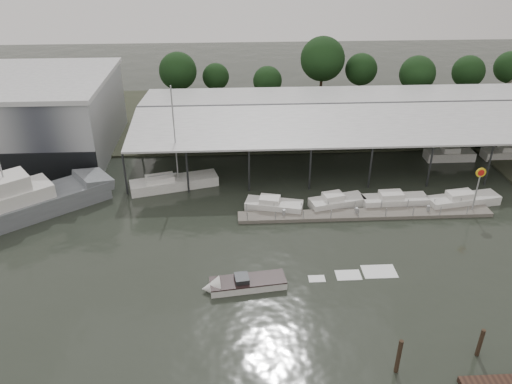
{
  "coord_description": "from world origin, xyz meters",
  "views": [
    {
      "loc": [
        0.5,
        -36.27,
        28.62
      ],
      "look_at": [
        3.05,
        11.53,
        2.5
      ],
      "focal_mm": 35.0,
      "sensor_mm": 36.0,
      "label": 1
    }
  ],
  "objects_px": {
    "grey_trawler": "(23,203)",
    "white_sailboat": "(173,183)",
    "speedboat_underway": "(241,284)",
    "shell_fuel_sign": "(479,182)"
  },
  "relations": [
    {
      "from": "shell_fuel_sign",
      "to": "white_sailboat",
      "type": "height_order",
      "value": "white_sailboat"
    },
    {
      "from": "shell_fuel_sign",
      "to": "grey_trawler",
      "type": "distance_m",
      "value": 49.4
    },
    {
      "from": "white_sailboat",
      "to": "speedboat_underway",
      "type": "relative_size",
      "value": 0.7
    },
    {
      "from": "grey_trawler",
      "to": "white_sailboat",
      "type": "bearing_deg",
      "value": -15.86
    },
    {
      "from": "shell_fuel_sign",
      "to": "speedboat_underway",
      "type": "distance_m",
      "value": 28.64
    },
    {
      "from": "white_sailboat",
      "to": "shell_fuel_sign",
      "type": "bearing_deg",
      "value": -27.67
    },
    {
      "from": "grey_trawler",
      "to": "white_sailboat",
      "type": "distance_m",
      "value": 16.64
    },
    {
      "from": "grey_trawler",
      "to": "white_sailboat",
      "type": "height_order",
      "value": "white_sailboat"
    },
    {
      "from": "shell_fuel_sign",
      "to": "grey_trawler",
      "type": "height_order",
      "value": "grey_trawler"
    },
    {
      "from": "white_sailboat",
      "to": "speedboat_underway",
      "type": "distance_m",
      "value": 20.82
    }
  ]
}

